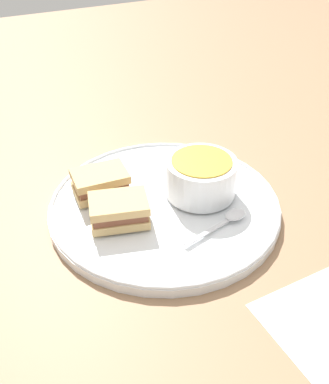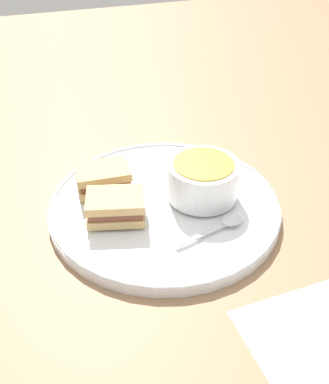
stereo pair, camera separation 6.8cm
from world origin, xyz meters
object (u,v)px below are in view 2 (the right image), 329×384
(spoon, at_px, (227,222))
(sandwich_half_far, at_px, (116,207))
(soup_bowl, at_px, (203,179))
(sandwich_half_near, at_px, (103,178))

(spoon, xyz_separation_m, sandwich_half_far, (0.15, -0.07, 0.02))
(soup_bowl, height_order, sandwich_half_far, soup_bowl)
(sandwich_half_near, xyz_separation_m, sandwich_half_far, (-0.00, 0.08, 0.00))
(sandwich_half_near, bearing_deg, soup_bowl, 154.73)
(sandwich_half_far, bearing_deg, sandwich_half_near, -88.99)
(sandwich_half_near, bearing_deg, spoon, 135.86)
(spoon, relative_size, sandwich_half_near, 1.34)
(sandwich_half_near, distance_m, sandwich_half_far, 0.08)
(spoon, bearing_deg, sandwich_half_near, 121.88)
(sandwich_half_far, bearing_deg, spoon, 155.47)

